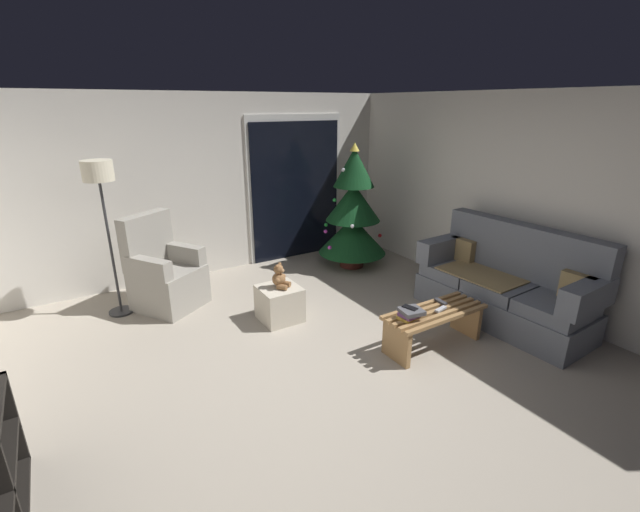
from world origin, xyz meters
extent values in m
plane|color=#9E9384|center=(0.00, 0.00, 0.00)|extent=(7.00, 7.00, 0.00)
cube|color=silver|center=(0.00, 3.06, 1.25)|extent=(5.72, 0.12, 2.50)
cube|color=silver|center=(2.86, 0.00, 1.25)|extent=(0.12, 6.00, 2.50)
cube|color=silver|center=(1.38, 2.99, 1.10)|extent=(1.60, 0.02, 2.20)
cube|color=black|center=(1.38, 2.97, 1.05)|extent=(1.50, 0.02, 2.10)
cube|color=slate|center=(2.25, -0.20, 0.17)|extent=(0.84, 1.93, 0.34)
cube|color=slate|center=(2.25, -0.82, 0.41)|extent=(0.70, 0.63, 0.14)
cube|color=slate|center=(2.23, -0.20, 0.41)|extent=(0.70, 0.63, 0.14)
cube|color=slate|center=(2.21, 0.42, 0.41)|extent=(0.70, 0.63, 0.14)
cube|color=slate|center=(2.55, -0.19, 0.78)|extent=(0.28, 1.91, 0.60)
cube|color=slate|center=(2.29, -1.07, 0.62)|extent=(0.77, 0.23, 0.28)
cube|color=slate|center=(2.21, 0.67, 0.62)|extent=(0.77, 0.23, 0.28)
cube|color=#997F51|center=(2.20, 0.05, 0.49)|extent=(0.64, 0.92, 0.02)
cube|color=#997F51|center=(2.44, -0.90, 0.62)|extent=(0.13, 0.32, 0.28)
cube|color=#997F51|center=(2.38, 0.50, 0.62)|extent=(0.13, 0.32, 0.28)
cube|color=#9E7547|center=(1.19, -0.39, 0.39)|extent=(1.10, 0.05, 0.04)
cube|color=#9E7547|center=(1.19, -0.30, 0.39)|extent=(1.10, 0.05, 0.04)
cube|color=#9E7547|center=(1.19, -0.21, 0.39)|extent=(1.10, 0.05, 0.04)
cube|color=#9E7547|center=(1.19, -0.12, 0.39)|extent=(1.10, 0.05, 0.04)
cube|color=#9E7547|center=(1.19, -0.03, 0.39)|extent=(1.10, 0.05, 0.04)
cube|color=#9E7547|center=(0.70, -0.21, 0.18)|extent=(0.05, 0.36, 0.37)
cube|color=#9E7547|center=(1.68, -0.21, 0.18)|extent=(0.05, 0.36, 0.37)
cube|color=#ADADB2|center=(1.23, -0.24, 0.41)|extent=(0.16, 0.07, 0.02)
cube|color=#333338|center=(1.36, -0.11, 0.41)|extent=(0.06, 0.16, 0.02)
cube|color=#B79333|center=(0.85, -0.20, 0.42)|extent=(0.23, 0.17, 0.03)
cube|color=#6B3D7A|center=(0.86, -0.20, 0.45)|extent=(0.21, 0.17, 0.03)
cube|color=#4C4C51|center=(0.86, -0.22, 0.48)|extent=(0.24, 0.23, 0.04)
cube|color=black|center=(0.86, -0.19, 0.51)|extent=(0.11, 0.16, 0.01)
cylinder|color=#4C1E19|center=(1.84, 2.10, 0.05)|extent=(0.36, 0.36, 0.10)
cylinder|color=brown|center=(1.84, 2.10, 0.16)|extent=(0.08, 0.08, 0.12)
cone|color=#0F3819|center=(1.84, 2.10, 0.49)|extent=(1.01, 1.01, 0.55)
cone|color=#0F3819|center=(1.84, 2.10, 0.99)|extent=(0.80, 0.80, 0.55)
cone|color=#0F3819|center=(1.84, 2.10, 1.49)|extent=(0.59, 0.59, 0.55)
sphere|color=white|center=(1.61, 1.80, 0.73)|extent=(0.06, 0.06, 0.06)
sphere|color=white|center=(1.68, 2.13, 1.47)|extent=(0.06, 0.06, 0.06)
sphere|color=#B233A5|center=(1.43, 2.21, 0.58)|extent=(0.06, 0.06, 0.06)
sphere|color=gold|center=(1.92, 1.88, 1.24)|extent=(0.06, 0.06, 0.06)
sphere|color=red|center=(2.29, 2.00, 0.43)|extent=(0.06, 0.06, 0.06)
sphere|color=red|center=(2.07, 2.52, 0.37)|extent=(0.06, 0.06, 0.06)
sphere|color=gold|center=(1.68, 2.25, 1.27)|extent=(0.06, 0.06, 0.06)
sphere|color=#B233A5|center=(1.38, 2.01, 0.40)|extent=(0.06, 0.06, 0.06)
sphere|color=#1E8C33|center=(2.06, 2.22, 1.18)|extent=(0.06, 0.06, 0.06)
sphere|color=#1E8C33|center=(1.57, 2.40, 0.62)|extent=(0.06, 0.06, 0.06)
sphere|color=#1E8C33|center=(1.56, 2.17, 1.04)|extent=(0.06, 0.06, 0.06)
cone|color=#EAD14C|center=(1.84, 2.10, 1.78)|extent=(0.14, 0.14, 0.12)
cube|color=gray|center=(-0.85, 2.13, 0.16)|extent=(0.94, 0.94, 0.31)
cube|color=gray|center=(-0.85, 2.13, 0.40)|extent=(0.94, 0.94, 0.18)
cube|color=gray|center=(-1.00, 2.36, 0.81)|extent=(0.66, 0.50, 0.64)
cube|color=gray|center=(-0.60, 2.27, 0.60)|extent=(0.43, 0.56, 0.22)
cube|color=gray|center=(-1.08, 1.97, 0.60)|extent=(0.43, 0.56, 0.22)
cylinder|color=#2D2D30|center=(-1.40, 2.28, 0.01)|extent=(0.28, 0.28, 0.02)
cylinder|color=#2D2D30|center=(-1.40, 2.28, 0.80)|extent=(0.03, 0.03, 1.55)
cylinder|color=beige|center=(-1.40, 2.28, 1.67)|extent=(0.32, 0.32, 0.22)
cube|color=beige|center=(0.12, 1.13, 0.20)|extent=(0.44, 0.44, 0.40)
cylinder|color=brown|center=(0.20, 1.11, 0.43)|extent=(0.12, 0.13, 0.06)
cylinder|color=brown|center=(0.12, 1.05, 0.43)|extent=(0.12, 0.13, 0.06)
sphere|color=brown|center=(0.12, 1.13, 0.50)|extent=(0.15, 0.15, 0.15)
sphere|color=brown|center=(0.12, 1.13, 0.62)|extent=(0.11, 0.11, 0.11)
sphere|color=#A37A51|center=(0.15, 1.09, 0.61)|extent=(0.04, 0.04, 0.04)
sphere|color=brown|center=(0.15, 1.15, 0.66)|extent=(0.04, 0.04, 0.04)
sphere|color=brown|center=(0.09, 1.10, 0.66)|extent=(0.04, 0.04, 0.04)
sphere|color=brown|center=(0.19, 1.16, 0.51)|extent=(0.06, 0.06, 0.06)
sphere|color=brown|center=(0.08, 1.07, 0.51)|extent=(0.06, 0.06, 0.06)
camera|label=1|loc=(-1.83, -2.88, 2.35)|focal=24.18mm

